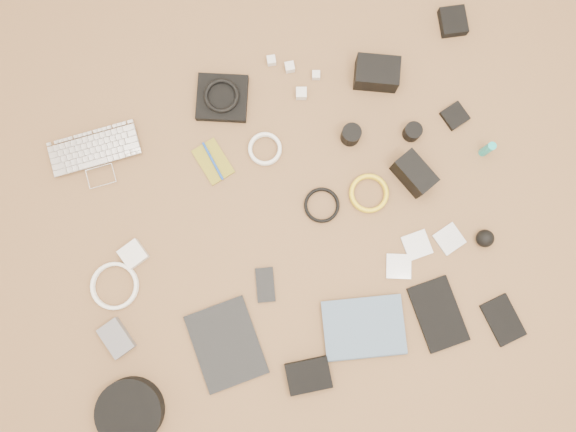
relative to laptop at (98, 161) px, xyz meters
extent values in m
cube|color=brown|center=(0.54, -0.35, -0.03)|extent=(4.00, 4.00, 0.04)
imported|color=silver|center=(0.00, 0.00, 0.00)|extent=(0.29, 0.21, 0.02)
cube|color=black|center=(0.44, 0.10, 0.00)|extent=(0.20, 0.20, 0.03)
torus|color=black|center=(0.44, 0.10, 0.02)|extent=(0.15, 0.15, 0.01)
cube|color=silver|center=(0.62, 0.18, 0.00)|extent=(0.03, 0.03, 0.03)
cube|color=silver|center=(0.68, 0.14, 0.00)|extent=(0.03, 0.03, 0.03)
cube|color=silver|center=(0.75, 0.10, 0.00)|extent=(0.03, 0.03, 0.02)
cube|color=silver|center=(0.69, 0.05, 0.00)|extent=(0.04, 0.04, 0.03)
cube|color=black|center=(0.94, 0.04, 0.03)|extent=(0.16, 0.14, 0.08)
cube|color=black|center=(1.24, 0.15, 0.01)|extent=(0.09, 0.10, 0.03)
cube|color=olive|center=(0.36, -0.10, -0.01)|extent=(0.12, 0.15, 0.01)
cylinder|color=#133A9B|center=(0.36, -0.10, 0.00)|extent=(0.04, 0.13, 0.01)
torus|color=white|center=(0.53, -0.10, 0.00)|extent=(0.14, 0.14, 0.01)
cylinder|color=black|center=(0.80, -0.13, 0.02)|extent=(0.06, 0.06, 0.07)
cylinder|color=black|center=(1.00, -0.17, 0.01)|extent=(0.07, 0.07, 0.05)
cube|color=black|center=(1.15, -0.15, 0.00)|extent=(0.09, 0.09, 0.02)
cube|color=silver|center=(0.04, -0.32, 0.00)|extent=(0.09, 0.09, 0.03)
torus|color=white|center=(-0.04, -0.40, -0.01)|extent=(0.18, 0.18, 0.01)
torus|color=black|center=(0.66, -0.32, -0.01)|extent=(0.13, 0.13, 0.01)
torus|color=yellow|center=(0.81, -0.33, 0.00)|extent=(0.14, 0.14, 0.01)
cube|color=black|center=(0.96, -0.31, 0.04)|extent=(0.12, 0.15, 0.10)
cylinder|color=#19A7A6|center=(1.21, -0.29, 0.03)|extent=(0.03, 0.03, 0.09)
cube|color=#5E5D62|center=(-0.07, -0.56, 0.00)|extent=(0.10, 0.13, 0.03)
cube|color=black|center=(0.26, -0.67, -0.01)|extent=(0.22, 0.27, 0.01)
cube|color=black|center=(0.42, -0.52, -0.01)|extent=(0.07, 0.12, 0.01)
cube|color=silver|center=(0.84, -0.57, -0.01)|extent=(0.10, 0.10, 0.01)
cube|color=silver|center=(0.91, -0.52, -0.01)|extent=(0.09, 0.09, 0.01)
cube|color=silver|center=(1.02, -0.53, -0.01)|extent=(0.10, 0.10, 0.01)
sphere|color=black|center=(1.12, -0.56, 0.02)|extent=(0.07, 0.07, 0.06)
cylinder|color=black|center=(-0.07, -0.78, 0.02)|extent=(0.24, 0.24, 0.06)
cube|color=black|center=(0.48, -0.82, 0.01)|extent=(0.14, 0.10, 0.03)
imported|color=#475F79|center=(0.67, -0.82, 0.00)|extent=(0.28, 0.22, 0.02)
cube|color=black|center=(0.92, -0.75, 0.00)|extent=(0.15, 0.22, 0.02)
cube|color=black|center=(1.11, -0.82, -0.01)|extent=(0.12, 0.15, 0.01)
camera|label=1|loc=(0.49, -0.53, 1.77)|focal=35.00mm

